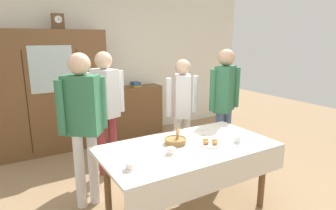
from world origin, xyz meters
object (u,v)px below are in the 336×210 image
tea_cup_far_right (237,140)px  person_behind_table_right (225,97)px  mantel_clock (58,21)px  tea_cup_mid_right (171,151)px  bookshelf_low (136,111)px  person_behind_table_left (83,116)px  spoon_center (206,130)px  bread_basket (175,140)px  pastry_plate (210,143)px  spoon_far_right (202,135)px  dining_table (190,156)px  spoon_mid_left (240,135)px  wall_cabinet (52,92)px  person_near_right_end (182,104)px  tea_cup_far_left (130,166)px  person_beside_shelf (106,102)px  book_stack (136,84)px

tea_cup_far_right → person_behind_table_right: 1.04m
mantel_clock → tea_cup_mid_right: 2.98m
bookshelf_low → person_behind_table_left: (-1.49, -1.93, 0.57)m
bookshelf_low → spoon_center: bookshelf_low is taller
bread_basket → pastry_plate: size_ratio=0.86×
bread_basket → spoon_far_right: size_ratio=2.02×
bookshelf_low → tea_cup_far_right: 2.81m
dining_table → spoon_mid_left: spoon_mid_left is taller
wall_cabinet → person_behind_table_left: size_ratio=1.16×
person_near_right_end → bread_basket: bearing=-127.7°
tea_cup_far_right → dining_table: bearing=163.6°
mantel_clock → pastry_plate: 3.09m
tea_cup_mid_right → tea_cup_far_left: same height
tea_cup_mid_right → tea_cup_far_left: bearing=-167.2°
person_beside_shelf → book_stack: bearing=51.8°
mantel_clock → bread_basket: mantel_clock is taller
bread_basket → person_behind_table_right: (1.15, 0.54, 0.25)m
pastry_plate → person_behind_table_right: size_ratio=0.17×
mantel_clock → person_behind_table_left: size_ratio=0.14×
book_stack → spoon_mid_left: size_ratio=1.88×
mantel_clock → spoon_mid_left: mantel_clock is taller
spoon_far_right → book_stack: bearing=83.3°
tea_cup_far_left → pastry_plate: size_ratio=0.46×
dining_table → bread_basket: (-0.08, 0.15, 0.13)m
bread_basket → person_beside_shelf: 1.25m
bookshelf_low → tea_cup_mid_right: bookshelf_low is taller
spoon_mid_left → dining_table: bearing=179.4°
mantel_clock → person_behind_table_right: bearing=-46.9°
wall_cabinet → pastry_plate: wall_cabinet is taller
book_stack → tea_cup_mid_right: book_stack is taller
book_stack → tea_cup_mid_right: bearing=-107.8°
spoon_mid_left → wall_cabinet: bearing=121.7°
spoon_center → mantel_clock: bearing=117.9°
book_stack → pastry_plate: 2.72m
pastry_plate → person_behind_table_left: size_ratio=0.16×
person_near_right_end → person_behind_table_right: 0.60m
dining_table → mantel_clock: (-0.71, 2.59, 1.43)m
person_near_right_end → person_beside_shelf: 1.05m
wall_cabinet → person_behind_table_left: bearing=-89.4°
mantel_clock → tea_cup_far_right: 3.27m
mantel_clock → pastry_plate: mantel_clock is taller
dining_table → book_stack: book_stack is taller
spoon_far_right → person_beside_shelf: 1.37m
person_behind_table_right → book_stack: bearing=103.4°
spoon_far_right → bookshelf_low: bearing=83.3°
pastry_plate → person_behind_table_left: (-1.11, 0.76, 0.27)m
tea_cup_mid_right → book_stack: bearing=72.2°
mantel_clock → bookshelf_low: (1.31, 0.05, -1.62)m
tea_cup_far_right → person_beside_shelf: person_beside_shelf is taller
dining_table → spoon_center: spoon_center is taller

